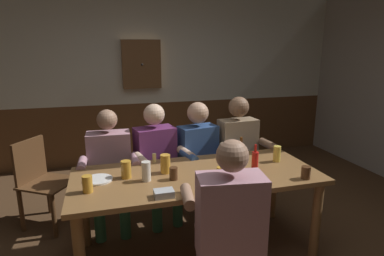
{
  "coord_description": "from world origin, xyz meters",
  "views": [
    {
      "loc": [
        -0.73,
        -2.35,
        1.76
      ],
      "look_at": [
        0.0,
        0.22,
        1.09
      ],
      "focal_mm": 30.21,
      "sensor_mm": 36.0,
      "label": 1
    }
  ],
  "objects_px": {
    "pint_glass_7": "(87,184)",
    "pint_glass_8": "(146,171)",
    "pint_glass_3": "(165,164)",
    "person_2": "(201,153)",
    "person_0": "(110,164)",
    "plate_0": "(98,180)",
    "pint_glass_4": "(277,154)",
    "condiment_caddy": "(164,193)",
    "pint_glass_1": "(126,169)",
    "dining_table": "(197,184)",
    "pint_glass_2": "(237,161)",
    "person_3": "(240,148)",
    "person_4": "(228,219)",
    "pint_glass_6": "(221,175)",
    "wall_dart_cabinet": "(141,64)",
    "person_1": "(157,157)",
    "table_candle": "(154,158)",
    "pint_glass_0": "(173,173)",
    "bottle_0": "(255,160)",
    "bottle_1": "(241,152)",
    "chair_empty_near_right": "(42,180)",
    "pint_glass_5": "(306,173)"
  },
  "relations": [
    {
      "from": "pint_glass_0",
      "to": "pint_glass_5",
      "type": "height_order",
      "value": "same"
    },
    {
      "from": "person_0",
      "to": "wall_dart_cabinet",
      "type": "height_order",
      "value": "wall_dart_cabinet"
    },
    {
      "from": "chair_empty_near_right",
      "to": "person_3",
      "type": "bearing_deg",
      "value": 117.08
    },
    {
      "from": "pint_glass_0",
      "to": "pint_glass_1",
      "type": "height_order",
      "value": "pint_glass_1"
    },
    {
      "from": "condiment_caddy",
      "to": "bottle_1",
      "type": "distance_m",
      "value": 1.0
    },
    {
      "from": "pint_glass_7",
      "to": "wall_dart_cabinet",
      "type": "bearing_deg",
      "value": 73.87
    },
    {
      "from": "pint_glass_3",
      "to": "person_2",
      "type": "bearing_deg",
      "value": 49.91
    },
    {
      "from": "table_candle",
      "to": "plate_0",
      "type": "bearing_deg",
      "value": -148.68
    },
    {
      "from": "bottle_0",
      "to": "wall_dart_cabinet",
      "type": "relative_size",
      "value": 0.32
    },
    {
      "from": "person_2",
      "to": "condiment_caddy",
      "type": "bearing_deg",
      "value": 48.81
    },
    {
      "from": "pint_glass_1",
      "to": "pint_glass_6",
      "type": "bearing_deg",
      "value": -24.15
    },
    {
      "from": "person_2",
      "to": "pint_glass_4",
      "type": "relative_size",
      "value": 8.22
    },
    {
      "from": "condiment_caddy",
      "to": "pint_glass_4",
      "type": "bearing_deg",
      "value": 20.86
    },
    {
      "from": "pint_glass_2",
      "to": "pint_glass_3",
      "type": "relative_size",
      "value": 0.98
    },
    {
      "from": "condiment_caddy",
      "to": "pint_glass_1",
      "type": "bearing_deg",
      "value": 118.53
    },
    {
      "from": "person_4",
      "to": "pint_glass_2",
      "type": "xyz_separation_m",
      "value": [
        0.35,
        0.67,
        0.13
      ]
    },
    {
      "from": "table_candle",
      "to": "person_3",
      "type": "bearing_deg",
      "value": 16.64
    },
    {
      "from": "person_4",
      "to": "pint_glass_6",
      "type": "bearing_deg",
      "value": 83.76
    },
    {
      "from": "chair_empty_near_right",
      "to": "pint_glass_4",
      "type": "xyz_separation_m",
      "value": [
        2.15,
        -0.79,
        0.33
      ]
    },
    {
      "from": "person_0",
      "to": "person_1",
      "type": "height_order",
      "value": "person_1"
    },
    {
      "from": "table_candle",
      "to": "bottle_0",
      "type": "height_order",
      "value": "bottle_0"
    },
    {
      "from": "table_candle",
      "to": "wall_dart_cabinet",
      "type": "distance_m",
      "value": 2.17
    },
    {
      "from": "pint_glass_2",
      "to": "pint_glass_4",
      "type": "distance_m",
      "value": 0.44
    },
    {
      "from": "person_0",
      "to": "pint_glass_8",
      "type": "relative_size",
      "value": 7.44
    },
    {
      "from": "bottle_0",
      "to": "pint_glass_5",
      "type": "xyz_separation_m",
      "value": [
        0.3,
        -0.3,
        -0.03
      ]
    },
    {
      "from": "pint_glass_3",
      "to": "person_1",
      "type": "bearing_deg",
      "value": 87.0
    },
    {
      "from": "bottle_0",
      "to": "pint_glass_3",
      "type": "relative_size",
      "value": 1.4
    },
    {
      "from": "wall_dart_cabinet",
      "to": "table_candle",
      "type": "bearing_deg",
      "value": -94.62
    },
    {
      "from": "pint_glass_1",
      "to": "pint_glass_7",
      "type": "bearing_deg",
      "value": -146.45
    },
    {
      "from": "dining_table",
      "to": "pint_glass_3",
      "type": "height_order",
      "value": "pint_glass_3"
    },
    {
      "from": "person_3",
      "to": "pint_glass_7",
      "type": "xyz_separation_m",
      "value": [
        -1.56,
        -0.8,
        0.11
      ]
    },
    {
      "from": "pint_glass_2",
      "to": "bottle_0",
      "type": "bearing_deg",
      "value": -15.49
    },
    {
      "from": "condiment_caddy",
      "to": "pint_glass_6",
      "type": "bearing_deg",
      "value": 12.98
    },
    {
      "from": "plate_0",
      "to": "pint_glass_2",
      "type": "height_order",
      "value": "pint_glass_2"
    },
    {
      "from": "table_candle",
      "to": "pint_glass_0",
      "type": "bearing_deg",
      "value": -79.61
    },
    {
      "from": "pint_glass_7",
      "to": "person_2",
      "type": "bearing_deg",
      "value": 35.77
    },
    {
      "from": "pint_glass_3",
      "to": "table_candle",
      "type": "bearing_deg",
      "value": 99.34
    },
    {
      "from": "person_1",
      "to": "person_2",
      "type": "xyz_separation_m",
      "value": [
        0.46,
        -0.01,
        -0.0
      ]
    },
    {
      "from": "person_2",
      "to": "pint_glass_8",
      "type": "relative_size",
      "value": 7.64
    },
    {
      "from": "person_1",
      "to": "table_candle",
      "type": "relative_size",
      "value": 15.13
    },
    {
      "from": "pint_glass_3",
      "to": "pint_glass_8",
      "type": "distance_m",
      "value": 0.21
    },
    {
      "from": "table_candle",
      "to": "pint_glass_6",
      "type": "xyz_separation_m",
      "value": [
        0.41,
        -0.62,
        0.03
      ]
    },
    {
      "from": "pint_glass_3",
      "to": "pint_glass_5",
      "type": "xyz_separation_m",
      "value": [
        1.06,
        -0.43,
        -0.03
      ]
    },
    {
      "from": "bottle_1",
      "to": "pint_glass_8",
      "type": "xyz_separation_m",
      "value": [
        -0.91,
        -0.23,
        -0.01
      ]
    },
    {
      "from": "pint_glass_7",
      "to": "pint_glass_8",
      "type": "bearing_deg",
      "value": 11.97
    },
    {
      "from": "person_3",
      "to": "person_4",
      "type": "xyz_separation_m",
      "value": [
        -0.69,
        -1.34,
        -0.01
      ]
    },
    {
      "from": "pint_glass_1",
      "to": "pint_glass_7",
      "type": "xyz_separation_m",
      "value": [
        -0.29,
        -0.19,
        -0.01
      ]
    },
    {
      "from": "person_0",
      "to": "plate_0",
      "type": "xyz_separation_m",
      "value": [
        -0.1,
        -0.59,
        0.09
      ]
    },
    {
      "from": "pint_glass_0",
      "to": "wall_dart_cabinet",
      "type": "bearing_deg",
      "value": 88.09
    },
    {
      "from": "table_candle",
      "to": "condiment_caddy",
      "type": "distance_m",
      "value": 0.73
    }
  ]
}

